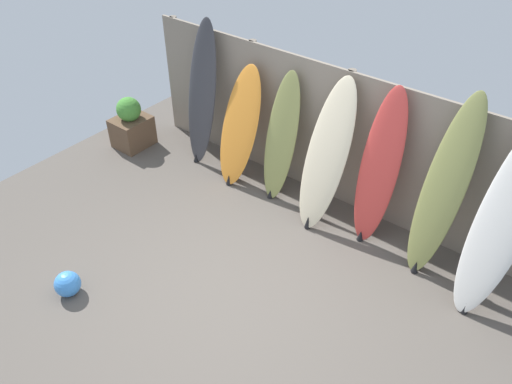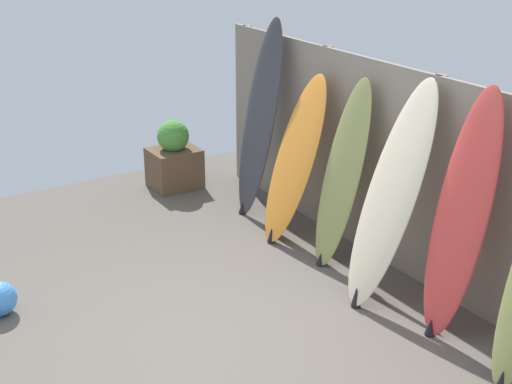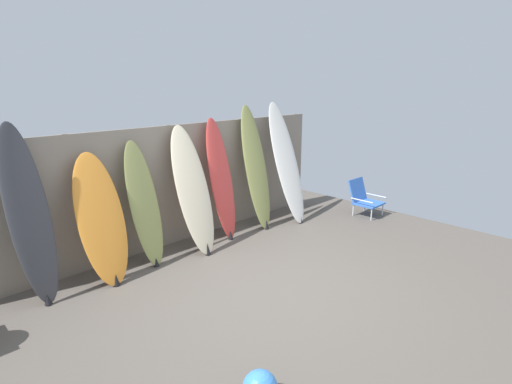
{
  "view_description": "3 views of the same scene",
  "coord_description": "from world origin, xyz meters",
  "px_view_note": "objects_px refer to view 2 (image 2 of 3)",
  "views": [
    {
      "loc": [
        2.42,
        -2.77,
        4.16
      ],
      "look_at": [
        -0.16,
        0.49,
        0.92
      ],
      "focal_mm": 35.0,
      "sensor_mm": 36.0,
      "label": 1
    },
    {
      "loc": [
        3.85,
        -2.11,
        3.03
      ],
      "look_at": [
        -0.34,
        0.54,
        1.02
      ],
      "focal_mm": 50.0,
      "sensor_mm": 36.0,
      "label": 2
    },
    {
      "loc": [
        -3.18,
        -2.99,
        2.41
      ],
      "look_at": [
        0.35,
        0.56,
        1.02
      ],
      "focal_mm": 28.0,
      "sensor_mm": 36.0,
      "label": 3
    }
  ],
  "objects_px": {
    "surfboard_charcoal_0": "(260,119)",
    "surfboard_olive_2": "(342,176)",
    "surfboard_orange_1": "(294,161)",
    "planter_box": "(174,159)",
    "surfboard_cream_3": "(391,197)",
    "surfboard_red_4": "(461,217)"
  },
  "relations": [
    {
      "from": "surfboard_cream_3",
      "to": "surfboard_olive_2",
      "type": "bearing_deg",
      "value": 172.22
    },
    {
      "from": "surfboard_orange_1",
      "to": "surfboard_red_4",
      "type": "relative_size",
      "value": 0.85
    },
    {
      "from": "surfboard_cream_3",
      "to": "planter_box",
      "type": "relative_size",
      "value": 2.31
    },
    {
      "from": "surfboard_charcoal_0",
      "to": "surfboard_orange_1",
      "type": "xyz_separation_m",
      "value": [
        0.74,
        -0.09,
        -0.21
      ]
    },
    {
      "from": "surfboard_olive_2",
      "to": "surfboard_cream_3",
      "type": "bearing_deg",
      "value": -7.78
    },
    {
      "from": "surfboard_orange_1",
      "to": "surfboard_charcoal_0",
      "type": "bearing_deg",
      "value": 173.17
    },
    {
      "from": "surfboard_cream_3",
      "to": "surfboard_red_4",
      "type": "xyz_separation_m",
      "value": [
        0.62,
        0.11,
        0.03
      ]
    },
    {
      "from": "surfboard_orange_1",
      "to": "surfboard_red_4",
      "type": "height_order",
      "value": "surfboard_red_4"
    },
    {
      "from": "surfboard_cream_3",
      "to": "surfboard_orange_1",
      "type": "bearing_deg",
      "value": 178.74
    },
    {
      "from": "surfboard_cream_3",
      "to": "surfboard_red_4",
      "type": "distance_m",
      "value": 0.63
    },
    {
      "from": "surfboard_charcoal_0",
      "to": "surfboard_cream_3",
      "type": "height_order",
      "value": "surfboard_charcoal_0"
    },
    {
      "from": "surfboard_orange_1",
      "to": "surfboard_olive_2",
      "type": "distance_m",
      "value": 0.63
    },
    {
      "from": "surfboard_charcoal_0",
      "to": "surfboard_red_4",
      "type": "relative_size",
      "value": 1.07
    },
    {
      "from": "surfboard_charcoal_0",
      "to": "surfboard_cream_3",
      "type": "bearing_deg",
      "value": -3.25
    },
    {
      "from": "surfboard_olive_2",
      "to": "surfboard_cream_3",
      "type": "xyz_separation_m",
      "value": [
        0.72,
        -0.1,
        0.08
      ]
    },
    {
      "from": "surfboard_orange_1",
      "to": "surfboard_red_4",
      "type": "bearing_deg",
      "value": 2.38
    },
    {
      "from": "surfboard_charcoal_0",
      "to": "planter_box",
      "type": "xyz_separation_m",
      "value": [
        -1.07,
        -0.47,
        -0.66
      ]
    },
    {
      "from": "surfboard_charcoal_0",
      "to": "planter_box",
      "type": "height_order",
      "value": "surfboard_charcoal_0"
    },
    {
      "from": "surfboard_red_4",
      "to": "surfboard_orange_1",
      "type": "bearing_deg",
      "value": -177.62
    },
    {
      "from": "surfboard_charcoal_0",
      "to": "surfboard_olive_2",
      "type": "bearing_deg",
      "value": -0.84
    },
    {
      "from": "surfboard_olive_2",
      "to": "planter_box",
      "type": "relative_size",
      "value": 2.12
    },
    {
      "from": "surfboard_olive_2",
      "to": "planter_box",
      "type": "bearing_deg",
      "value": -169.54
    }
  ]
}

